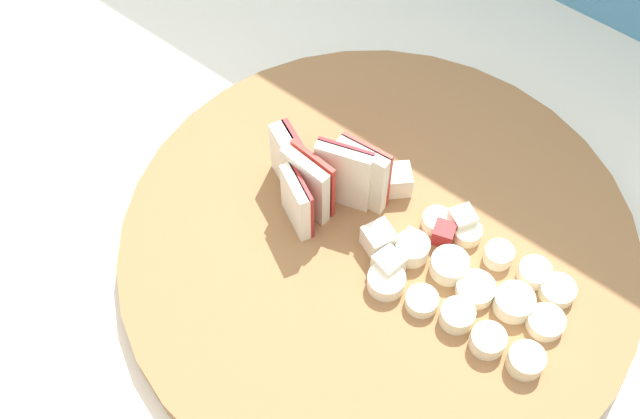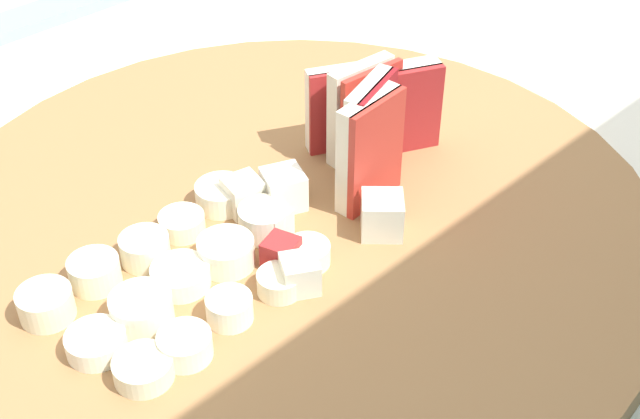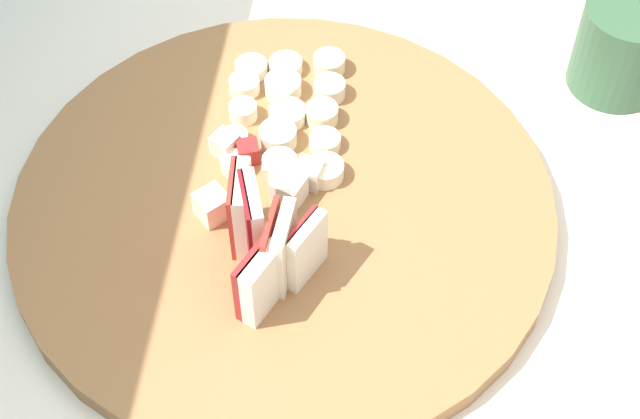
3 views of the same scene
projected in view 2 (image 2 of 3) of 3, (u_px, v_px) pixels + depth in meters
cutting_board at (292, 220)px, 0.49m from camera, size 0.41×0.41×0.02m
apple_wedge_fan at (373, 124)px, 0.49m from camera, size 0.10×0.07×0.07m
apple_dice_pile at (302, 217)px, 0.46m from camera, size 0.09×0.09×0.02m
banana_slice_rows at (180, 274)px, 0.43m from camera, size 0.14×0.10×0.02m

